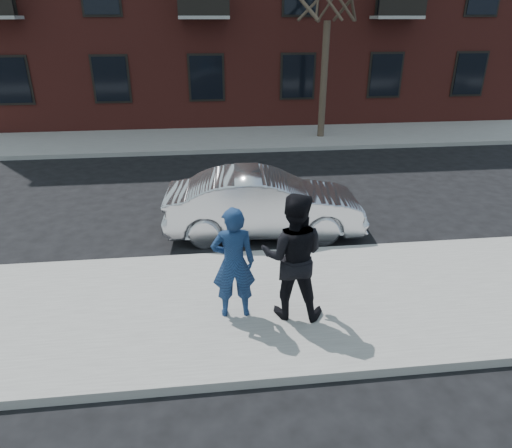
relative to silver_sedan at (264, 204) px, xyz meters
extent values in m
plane|color=black|center=(-1.13, -2.72, -0.72)|extent=(100.00, 100.00, 0.00)
cube|color=gray|center=(-1.13, -2.97, -0.64)|extent=(50.00, 3.50, 0.15)
cube|color=#999691|center=(-1.13, -1.17, -0.64)|extent=(50.00, 0.10, 0.15)
cube|color=gray|center=(-1.13, 8.53, -0.64)|extent=(50.00, 3.50, 0.15)
cube|color=#999691|center=(-1.13, 6.73, -0.64)|extent=(50.00, 0.10, 0.15)
cube|color=black|center=(-8.63, 10.22, 1.48)|extent=(1.30, 0.06, 1.70)
cube|color=black|center=(2.77, 10.22, 1.48)|extent=(1.30, 0.06, 1.70)
cube|color=black|center=(10.37, 10.22, 1.48)|extent=(1.30, 0.06, 1.70)
cylinder|color=#372920|center=(3.37, 8.28, 1.53)|extent=(0.26, 0.26, 4.20)
imported|color=silver|center=(0.00, 0.00, 0.00)|extent=(4.43, 1.77, 1.43)
imported|color=navy|center=(-0.91, -3.21, 0.35)|extent=(0.68, 0.45, 1.84)
cube|color=black|center=(-0.95, -2.99, 0.74)|extent=(0.07, 0.13, 0.08)
imported|color=black|center=(0.00, -3.29, 0.46)|extent=(1.15, 1.00, 2.05)
cube|color=black|center=(-0.10, -3.08, 0.49)|extent=(0.08, 0.14, 0.06)
camera|label=1|loc=(-1.27, -9.27, 3.78)|focal=32.00mm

